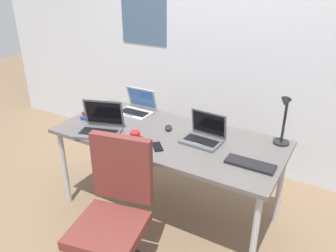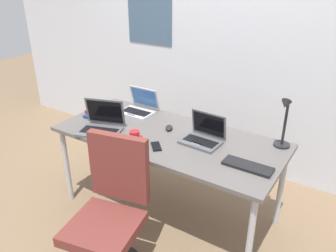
# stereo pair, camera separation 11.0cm
# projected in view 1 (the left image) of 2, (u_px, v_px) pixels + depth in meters

# --- Properties ---
(ground_plane) EXTENTS (12.00, 12.00, 0.00)m
(ground_plane) POSITION_uv_depth(u_px,v_px,m) (168.00, 210.00, 3.00)
(ground_plane) COLOR #7A6047
(wall_back) EXTENTS (6.00, 0.13, 2.60)m
(wall_back) POSITION_uv_depth(u_px,v_px,m) (225.00, 39.00, 3.30)
(wall_back) COLOR silver
(wall_back) RESTS_ON ground_plane
(desk) EXTENTS (1.80, 0.80, 0.74)m
(desk) POSITION_uv_depth(u_px,v_px,m) (168.00, 142.00, 2.71)
(desk) COLOR #595451
(desk) RESTS_ON ground_plane
(desk_lamp) EXTENTS (0.12, 0.18, 0.40)m
(desk_lamp) POSITION_uv_depth(u_px,v_px,m) (284.00, 121.00, 2.45)
(desk_lamp) COLOR black
(desk_lamp) RESTS_ON desk
(laptop_back_right) EXTENTS (0.30, 0.25, 0.22)m
(laptop_back_right) POSITION_uv_depth(u_px,v_px,m) (204.00, 136.00, 2.57)
(laptop_back_right) COLOR #515459
(laptop_back_right) RESTS_ON desk
(laptop_near_lamp) EXTENTS (0.30, 0.26, 0.22)m
(laptop_near_lamp) POSITION_uv_depth(u_px,v_px,m) (136.00, 108.00, 3.07)
(laptop_near_lamp) COLOR #B7BABC
(laptop_near_lamp) RESTS_ON desk
(laptop_center) EXTENTS (0.40, 0.36, 0.24)m
(laptop_center) POSITION_uv_depth(u_px,v_px,m) (100.00, 127.00, 2.71)
(laptop_center) COLOR #515459
(laptop_center) RESTS_ON desk
(external_keyboard) EXTENTS (0.33, 0.12, 0.02)m
(external_keyboard) POSITION_uv_depth(u_px,v_px,m) (250.00, 164.00, 2.27)
(external_keyboard) COLOR black
(external_keyboard) RESTS_ON desk
(computer_mouse) EXTENTS (0.09, 0.11, 0.03)m
(computer_mouse) POSITION_uv_depth(u_px,v_px,m) (168.00, 128.00, 2.77)
(computer_mouse) COLOR black
(computer_mouse) RESTS_ON desk
(cell_phone) EXTENTS (0.14, 0.14, 0.01)m
(cell_phone) POSITION_uv_depth(u_px,v_px,m) (157.00, 147.00, 2.50)
(cell_phone) COLOR black
(cell_phone) RESTS_ON desk
(book_stack) EXTENTS (0.19, 0.19, 0.05)m
(book_stack) POSITION_uv_depth(u_px,v_px,m) (94.00, 115.00, 2.98)
(book_stack) COLOR navy
(book_stack) RESTS_ON desk
(coffee_mug) EXTENTS (0.11, 0.08, 0.09)m
(coffee_mug) POSITION_uv_depth(u_px,v_px,m) (135.00, 137.00, 2.56)
(coffee_mug) COLOR #B21E23
(coffee_mug) RESTS_ON desk
(office_chair) EXTENTS (0.52, 0.58, 0.97)m
(office_chair) POSITION_uv_depth(u_px,v_px,m) (114.00, 224.00, 2.26)
(office_chair) COLOR black
(office_chair) RESTS_ON ground_plane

